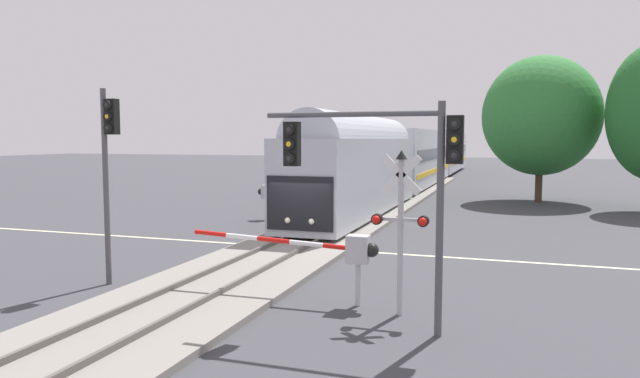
% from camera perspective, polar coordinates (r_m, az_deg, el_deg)
% --- Properties ---
extents(ground_plane, '(220.00, 220.00, 0.00)m').
position_cam_1_polar(ground_plane, '(22.41, -2.30, -5.83)').
color(ground_plane, '#3D3D42').
extents(road_centre_stripe, '(44.00, 0.20, 0.01)m').
position_cam_1_polar(road_centre_stripe, '(22.41, -2.30, -5.82)').
color(road_centre_stripe, beige).
rests_on(road_centre_stripe, ground).
extents(railway_track, '(4.40, 80.00, 0.32)m').
position_cam_1_polar(railway_track, '(22.39, -2.30, -5.59)').
color(railway_track, gray).
rests_on(railway_track, ground).
extents(commuter_train, '(3.04, 63.06, 5.16)m').
position_cam_1_polar(commuter_train, '(50.99, 9.74, 3.30)').
color(commuter_train, '#B2B7C1').
rests_on(commuter_train, railway_track).
extents(crossing_gate_near, '(5.21, 0.40, 1.80)m').
position_cam_1_polar(crossing_gate_near, '(14.66, 1.88, -6.03)').
color(crossing_gate_near, '#B7B7BC').
rests_on(crossing_gate_near, ground).
extents(crossing_signal_mast, '(1.36, 0.44, 3.96)m').
position_cam_1_polar(crossing_signal_mast, '(13.69, 7.99, -2.60)').
color(crossing_signal_mast, '#B2B2B7').
rests_on(crossing_signal_mast, ground).
extents(crossing_gate_far, '(5.76, 0.40, 1.80)m').
position_cam_1_polar(crossing_gate_far, '(29.76, -4.15, -0.37)').
color(crossing_gate_far, '#B7B7BC').
rests_on(crossing_gate_far, ground).
extents(traffic_signal_median, '(0.53, 0.38, 5.64)m').
position_cam_1_polar(traffic_signal_median, '(17.40, -20.29, 3.24)').
color(traffic_signal_median, '#4C4C51').
rests_on(traffic_signal_median, ground).
extents(traffic_signal_near_right, '(4.37, 0.38, 5.00)m').
position_cam_1_polar(traffic_signal_near_right, '(12.40, 6.65, 2.81)').
color(traffic_signal_near_right, '#4C4C51').
rests_on(traffic_signal_near_right, ground).
extents(oak_far_right, '(7.54, 7.54, 9.63)m').
position_cam_1_polar(oak_far_right, '(40.72, 21.09, 6.79)').
color(oak_far_right, '#4C3828').
rests_on(oak_far_right, ground).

